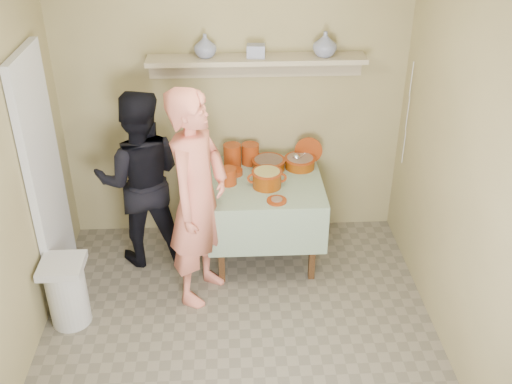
{
  "coord_description": "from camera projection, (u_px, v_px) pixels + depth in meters",
  "views": [
    {
      "loc": [
        -0.05,
        -3.15,
        3.21
      ],
      "look_at": [
        0.15,
        0.75,
        0.95
      ],
      "focal_mm": 42.0,
      "sensor_mm": 36.0,
      "label": 1
    }
  ],
  "objects": [
    {
      "name": "trash_bin",
      "position": [
        67.0,
        292.0,
        4.53
      ],
      "size": [
        0.32,
        0.32,
        0.56
      ],
      "color": "silver",
      "rests_on": "ground"
    },
    {
      "name": "serving_table",
      "position": [
        264.0,
        192.0,
        5.13
      ],
      "size": [
        0.97,
        0.97,
        0.76
      ],
      "color": "#4C2D16",
      "rests_on": "ground"
    },
    {
      "name": "ceramic_box",
      "position": [
        256.0,
        51.0,
        4.84
      ],
      "size": [
        0.16,
        0.12,
        0.11
      ],
      "primitive_type": "cube",
      "rotation": [
        0.0,
        0.0,
        -0.08
      ],
      "color": "navy",
      "rests_on": "wall_shelf"
    },
    {
      "name": "room_shell",
      "position": [
        237.0,
        159.0,
        3.53
      ],
      "size": [
        3.04,
        3.54,
        2.62
      ],
      "color": "tan",
      "rests_on": "ground"
    },
    {
      "name": "ground",
      "position": [
        241.0,
        358.0,
        4.33
      ],
      "size": [
        3.5,
        3.5,
        0.0
      ],
      "primitive_type": "plane",
      "color": "#726A5A",
      "rests_on": "ground"
    },
    {
      "name": "electrical_cord",
      "position": [
        408.0,
        114.0,
        5.05
      ],
      "size": [
        0.01,
        0.05,
        0.9
      ],
      "color": "silver",
      "rests_on": "wall_shelf"
    },
    {
      "name": "plate_stack_a",
      "position": [
        232.0,
        156.0,
        5.23
      ],
      "size": [
        0.16,
        0.16,
        0.21
      ],
      "primitive_type": "cylinder",
      "color": "maroon",
      "rests_on": "serving_table"
    },
    {
      "name": "vase_left",
      "position": [
        205.0,
        46.0,
        4.83
      ],
      "size": [
        0.2,
        0.2,
        0.19
      ],
      "primitive_type": "imported",
      "rotation": [
        0.0,
        0.0,
        0.09
      ],
      "color": "navy",
      "rests_on": "wall_shelf"
    },
    {
      "name": "bowl_stack",
      "position": [
        228.0,
        176.0,
        4.98
      ],
      "size": [
        0.14,
        0.14,
        0.14
      ],
      "primitive_type": "cylinder",
      "color": "maroon",
      "rests_on": "serving_table"
    },
    {
      "name": "vase_right",
      "position": [
        325.0,
        44.0,
        4.84
      ],
      "size": [
        0.23,
        0.23,
        0.2
      ],
      "primitive_type": "imported",
      "rotation": [
        0.0,
        0.0,
        -0.2
      ],
      "color": "navy",
      "rests_on": "wall_shelf"
    },
    {
      "name": "cazuela_meat_a",
      "position": [
        268.0,
        163.0,
        5.2
      ],
      "size": [
        0.3,
        0.3,
        0.1
      ],
      "color": "#672603",
      "rests_on": "serving_table"
    },
    {
      "name": "ladle",
      "position": [
        297.0,
        157.0,
        5.19
      ],
      "size": [
        0.08,
        0.26,
        0.19
      ],
      "color": "silver",
      "rests_on": "cazuela_meat_b"
    },
    {
      "name": "person_helper",
      "position": [
        141.0,
        180.0,
        5.02
      ],
      "size": [
        0.8,
        0.65,
        1.57
      ],
      "primitive_type": "imported",
      "rotation": [
        0.0,
        0.0,
        -3.07
      ],
      "color": "black",
      "rests_on": "ground"
    },
    {
      "name": "front_plate",
      "position": [
        277.0,
        200.0,
        4.75
      ],
      "size": [
        0.16,
        0.16,
        0.03
      ],
      "color": "maroon",
      "rests_on": "serving_table"
    },
    {
      "name": "propped_lid",
      "position": [
        308.0,
        150.0,
        5.28
      ],
      "size": [
        0.25,
        0.05,
        0.25
      ],
      "primitive_type": "cylinder",
      "rotation": [
        1.53,
        0.0,
        -0.11
      ],
      "color": "maroon",
      "rests_on": "serving_table"
    },
    {
      "name": "cazuela_meat_b",
      "position": [
        300.0,
        161.0,
        5.23
      ],
      "size": [
        0.28,
        0.28,
        0.1
      ],
      "color": "#672603",
      "rests_on": "serving_table"
    },
    {
      "name": "person_cook",
      "position": [
        198.0,
        199.0,
        4.54
      ],
      "size": [
        0.66,
        0.77,
        1.78
      ],
      "primitive_type": "imported",
      "rotation": [
        0.0,
        0.0,
        1.12
      ],
      "color": "#F07E67",
      "rests_on": "ground"
    },
    {
      "name": "empty_bowl",
      "position": [
        234.0,
        172.0,
        5.14
      ],
      "size": [
        0.15,
        0.15,
        0.04
      ],
      "primitive_type": "cylinder",
      "color": "maroon",
      "rests_on": "serving_table"
    },
    {
      "name": "wall_shelf",
      "position": [
        256.0,
        61.0,
        4.93
      ],
      "size": [
        1.8,
        0.25,
        0.21
      ],
      "color": "tan",
      "rests_on": "room_shell"
    },
    {
      "name": "plate_stack_b",
      "position": [
        250.0,
        154.0,
        5.29
      ],
      "size": [
        0.15,
        0.15,
        0.19
      ],
      "primitive_type": "cylinder",
      "color": "maroon",
      "rests_on": "serving_table"
    },
    {
      "name": "cazuela_rice",
      "position": [
        267.0,
        177.0,
        4.93
      ],
      "size": [
        0.33,
        0.25,
        0.14
      ],
      "color": "#672603",
      "rests_on": "serving_table"
    },
    {
      "name": "tile_panel",
      "position": [
        45.0,
        179.0,
        4.59
      ],
      "size": [
        0.06,
        0.7,
        2.0
      ],
      "primitive_type": "cube",
      "color": "silver",
      "rests_on": "ground"
    }
  ]
}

